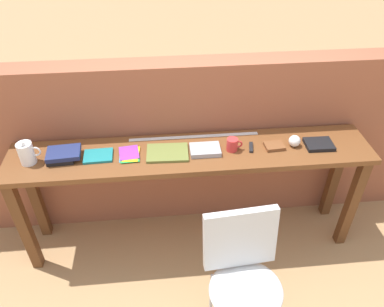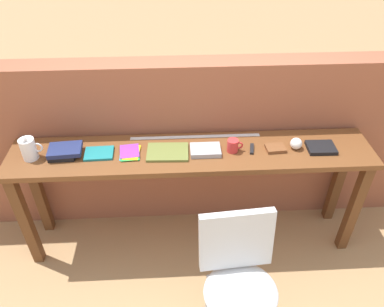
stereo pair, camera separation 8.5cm
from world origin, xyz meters
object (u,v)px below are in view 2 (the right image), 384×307
object	(u,v)px
multitool_folded	(252,149)
sports_ball_small	(296,144)
book_repair_rightmost	(321,148)
magazine_cycling	(99,153)
mug	(233,146)
book_stack_leftmost	(64,152)
pamphlet_pile_colourful	(130,153)
pitcher_white	(29,149)
book_open_centre	(168,152)
chair_white_moulded	(239,274)
leather_journal_brown	(275,148)

from	to	relation	value
multitool_folded	sports_ball_small	world-z (taller)	sports_ball_small
book_repair_rightmost	magazine_cycling	bearing A→B (deg)	-179.48
magazine_cycling	mug	size ratio (longest dim) A/B	1.73
book_stack_leftmost	sports_ball_small	xyz separation A→B (m)	(1.57, -0.00, 0.01)
pamphlet_pile_colourful	pitcher_white	bearing A→B (deg)	-178.73
mug	magazine_cycling	bearing A→B (deg)	179.40
mug	sports_ball_small	world-z (taller)	mug
pitcher_white	sports_ball_small	distance (m)	1.79
pitcher_white	multitool_folded	size ratio (longest dim) A/B	1.67
pitcher_white	book_open_centre	xyz separation A→B (m)	(0.91, 0.00, -0.07)
chair_white_moulded	multitool_folded	bearing A→B (deg)	76.74
multitool_folded	leather_journal_brown	distance (m)	0.16
leather_journal_brown	magazine_cycling	bearing A→B (deg)	175.45
book_stack_leftmost	magazine_cycling	size ratio (longest dim) A/B	1.19
magazine_cycling	book_open_centre	bearing A→B (deg)	-3.26
book_stack_leftmost	mug	xyz separation A→B (m)	(1.13, -0.01, 0.01)
mug	book_repair_rightmost	xyz separation A→B (m)	(0.61, -0.01, -0.03)
chair_white_moulded	sports_ball_small	distance (m)	0.96
chair_white_moulded	book_open_centre	bearing A→B (deg)	118.86
book_stack_leftmost	pamphlet_pile_colourful	distance (m)	0.44
book_stack_leftmost	book_open_centre	world-z (taller)	book_stack_leftmost
magazine_cycling	multitool_folded	bearing A→B (deg)	-2.11
pitcher_white	book_open_centre	world-z (taller)	pitcher_white
book_stack_leftmost	pitcher_white	bearing A→B (deg)	-175.54
pitcher_white	sports_ball_small	bearing A→B (deg)	0.39
mug	multitool_folded	distance (m)	0.14
chair_white_moulded	pamphlet_pile_colourful	bearing A→B (deg)	131.58
book_open_centre	chair_white_moulded	bearing A→B (deg)	-58.94
chair_white_moulded	magazine_cycling	bearing A→B (deg)	139.40
chair_white_moulded	book_repair_rightmost	xyz separation A→B (m)	(0.65, 0.72, 0.37)
book_stack_leftmost	pamphlet_pile_colourful	bearing A→B (deg)	-0.31
mug	book_stack_leftmost	bearing A→B (deg)	179.47
magazine_cycling	leather_journal_brown	size ratio (longest dim) A/B	1.46
magazine_cycling	pamphlet_pile_colourful	size ratio (longest dim) A/B	1.02
pamphlet_pile_colourful	magazine_cycling	bearing A→B (deg)	179.63
chair_white_moulded	pitcher_white	size ratio (longest dim) A/B	4.85
mug	chair_white_moulded	bearing A→B (deg)	-93.24
pitcher_white	book_repair_rightmost	xyz separation A→B (m)	(1.96, -0.01, -0.06)
magazine_cycling	book_repair_rightmost	world-z (taller)	book_repair_rightmost
sports_ball_small	book_stack_leftmost	bearing A→B (deg)	179.83
multitool_folded	sports_ball_small	distance (m)	0.30
pitcher_white	magazine_cycling	xyz separation A→B (m)	(0.44, 0.02, -0.07)
mug	leather_journal_brown	xyz separation A→B (m)	(0.29, -0.00, -0.03)
pitcher_white	book_stack_leftmost	size ratio (longest dim) A/B	0.81
book_stack_leftmost	leather_journal_brown	bearing A→B (deg)	-0.45
leather_journal_brown	multitool_folded	bearing A→B (deg)	173.81
chair_white_moulded	book_repair_rightmost	distance (m)	1.04
pamphlet_pile_colourful	book_open_centre	xyz separation A→B (m)	(0.25, -0.01, 0.00)
multitool_folded	pitcher_white	bearing A→B (deg)	-179.55
magazine_cycling	book_repair_rightmost	size ratio (longest dim) A/B	1.00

